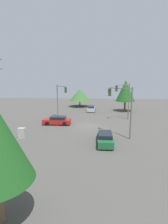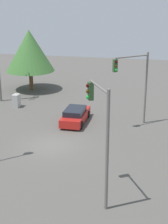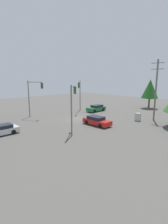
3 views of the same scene
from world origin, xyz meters
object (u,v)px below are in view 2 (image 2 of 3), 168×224
Objects in this scene: sedan_red at (75,115)px; traffic_signal_cross at (100,124)px; traffic_signal_aux at (134,77)px; electrical_cabinet at (16,101)px.

sedan_red is 0.68× the size of traffic_signal_cross.
traffic_signal_cross is at bearing 45.24° from traffic_signal_aux.
traffic_signal_aux reaches higher than electrical_cabinet.
traffic_signal_aux is 13.20m from electrical_cabinet.
sedan_red reaches higher than electrical_cabinet.
electrical_cabinet is (3.12, 7.16, -0.00)m from sedan_red.
traffic_signal_aux is 4.77× the size of electrical_cabinet.
sedan_red is 0.72× the size of traffic_signal_aux.
traffic_signal_cross is (-11.81, -4.35, 3.92)m from sedan_red.
traffic_signal_cross is at bearing -142.39° from electrical_cabinet.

